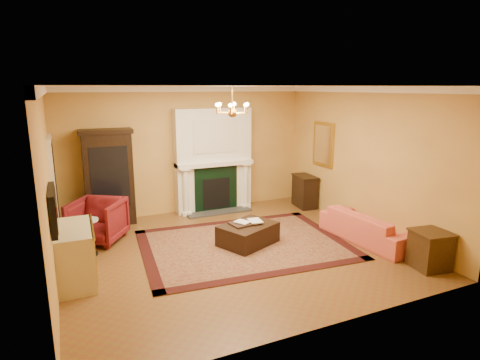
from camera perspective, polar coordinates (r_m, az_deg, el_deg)
floor at (r=7.64m, az=-1.01°, el=-10.01°), size 6.00×5.50×0.02m
ceiling at (r=7.03m, az=-1.11°, el=13.27°), size 6.00×5.50×0.02m
wall_back at (r=9.74m, az=-7.51°, el=4.19°), size 6.00×0.02×3.00m
wall_front at (r=4.85m, az=12.00°, el=-5.04°), size 6.00×0.02×3.00m
wall_left at (r=6.63m, az=-25.70°, el=-1.19°), size 0.02×5.50×3.00m
wall_right at (r=8.80m, az=17.29°, el=2.76°), size 0.02×5.50×3.00m
fireplace at (r=9.80m, az=-3.78°, el=2.52°), size 1.90×0.70×2.50m
crown_molding at (r=7.92m, az=-3.91°, el=12.72°), size 6.00×5.50×0.12m
doorway at (r=8.39m, az=-24.86°, el=-1.54°), size 0.08×1.05×2.10m
tv_panel at (r=6.08m, az=-25.04°, el=-3.79°), size 0.09×0.95×0.58m
gilt_mirror at (r=9.82m, az=11.76°, el=4.99°), size 0.06×0.76×1.05m
chandelier at (r=7.04m, az=-1.09°, el=10.00°), size 0.63×0.55×0.53m
oriental_rug at (r=7.88m, az=0.60°, el=-9.12°), size 4.11×3.23×0.02m
china_cabinet at (r=9.21m, az=-18.13°, el=0.03°), size 1.02×0.48×2.02m
wingback_armchair at (r=8.36m, az=-19.64°, el=-5.23°), size 1.23×1.22×0.94m
pedestal_table at (r=7.76m, az=-20.75°, el=-7.29°), size 0.38×0.38×0.69m
commode at (r=6.84m, az=-22.46°, el=-9.80°), size 0.60×1.21×0.89m
coral_sofa at (r=8.33m, az=17.81°, el=-5.70°), size 0.75×2.06×0.79m
end_table at (r=7.53m, az=25.42°, el=-9.07°), size 0.60×0.60×0.62m
console_table at (r=10.32m, az=9.17°, el=-1.66°), size 0.49×0.75×0.78m
leather_ottoman at (r=7.83m, az=1.14°, el=-7.67°), size 1.27×1.12×0.39m
ottoman_tray at (r=7.76m, az=0.46°, el=-6.19°), size 0.54×0.45×0.03m
book_a at (r=7.63m, az=-0.13°, el=-5.31°), size 0.20×0.12×0.28m
book_b at (r=7.74m, az=1.37°, el=-4.88°), size 0.24×0.05×0.32m
topiary_left at (r=9.53m, az=-7.05°, el=3.66°), size 0.14×0.14×0.39m
topiary_right at (r=10.02m, az=0.44°, el=4.27°), size 0.15×0.15×0.40m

